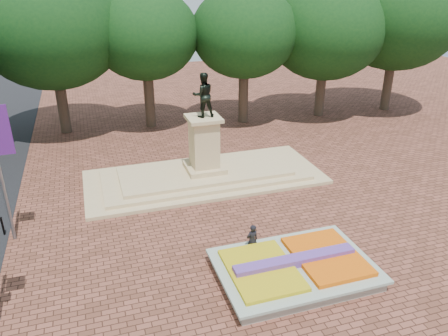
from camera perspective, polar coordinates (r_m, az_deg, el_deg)
The scene contains 5 objects.
ground at distance 19.77m, azimuth 3.85°, elevation -10.99°, with size 90.00×90.00×0.00m, color brown.
flower_bed at distance 18.45m, azimuth 9.27°, elevation -12.76°, with size 6.30×4.30×0.91m.
monument at distance 25.97m, azimuth -2.56°, elevation 0.35°, with size 14.00×6.00×6.40m.
tree_row_back at distance 34.34m, azimuth -3.51°, elevation 16.29°, with size 44.80×8.80×10.43m.
pedestrian at distance 19.17m, azimuth 3.69°, elevation -9.43°, with size 0.56×0.37×1.55m, color black.
Camera 1 is at (-6.20, -14.93, 11.37)m, focal length 35.00 mm.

